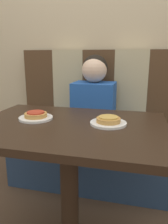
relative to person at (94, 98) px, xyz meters
name	(u,v)px	position (x,y,z in m)	size (l,w,h in m)	color
wall_back	(102,28)	(0.00, 0.30, 0.56)	(7.00, 0.05, 2.60)	#C6B28E
booth_seat	(93,159)	(0.00, 0.00, -0.53)	(1.36, 0.50, 0.42)	navy
booth_backrest	(99,91)	(0.00, 0.20, 0.03)	(1.36, 0.09, 0.69)	#4C331E
dining_table	(69,142)	(0.00, -0.67, -0.11)	(0.98, 0.70, 0.73)	black
person	(94,98)	(0.00, 0.00, 0.00)	(0.33, 0.25, 0.65)	#2356B2
plate_left	(36,118)	(-0.20, -0.62, 0.00)	(0.18, 0.18, 0.01)	white
plate_right	(108,123)	(0.20, -0.62, 0.00)	(0.18, 0.18, 0.01)	white
pizza_left	(36,114)	(-0.20, -0.62, 0.02)	(0.12, 0.12, 0.03)	#C68E47
pizza_right	(108,119)	(0.20, -0.62, 0.02)	(0.12, 0.12, 0.03)	#C68E47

